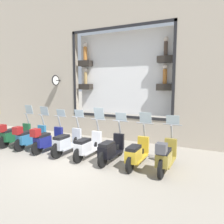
% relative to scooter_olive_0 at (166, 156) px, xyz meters
% --- Properties ---
extents(ground_plane, '(120.00, 120.00, 0.00)m').
position_rel_scooter_olive_0_xyz_m(ground_plane, '(-0.52, 2.85, -0.49)').
color(ground_plane, gray).
extents(building_facade, '(1.19, 36.00, 9.39)m').
position_rel_scooter_olive_0_xyz_m(building_facade, '(3.08, 2.85, 4.30)').
color(building_facade, '#ADA08E').
rests_on(building_facade, ground_plane).
extents(scooter_olive_0, '(1.81, 0.61, 1.59)m').
position_rel_scooter_olive_0_xyz_m(scooter_olive_0, '(0.00, 0.00, 0.00)').
color(scooter_olive_0, black).
rests_on(scooter_olive_0, ground_plane).
extents(scooter_yellow_1, '(1.80, 0.60, 1.63)m').
position_rel_scooter_olive_0_xyz_m(scooter_yellow_1, '(0.05, 0.91, -0.06)').
color(scooter_yellow_1, black).
rests_on(scooter_yellow_1, ground_plane).
extents(scooter_black_2, '(1.80, 0.60, 1.56)m').
position_rel_scooter_olive_0_xyz_m(scooter_black_2, '(0.05, 1.82, -0.06)').
color(scooter_black_2, black).
rests_on(scooter_black_2, ground_plane).
extents(scooter_white_3, '(1.80, 0.61, 1.70)m').
position_rel_scooter_olive_0_xyz_m(scooter_white_3, '(0.05, 2.73, -0.06)').
color(scooter_white_3, black).
rests_on(scooter_white_3, ground_plane).
extents(scooter_silver_4, '(1.81, 0.60, 1.57)m').
position_rel_scooter_olive_0_xyz_m(scooter_silver_4, '(0.06, 3.65, -0.04)').
color(scooter_silver_4, black).
rests_on(scooter_silver_4, ground_plane).
extents(scooter_navy_5, '(1.80, 0.61, 1.54)m').
position_rel_scooter_olive_0_xyz_m(scooter_navy_5, '(-0.01, 4.56, -0.02)').
color(scooter_navy_5, black).
rests_on(scooter_navy_5, ground_plane).
extents(scooter_teal_6, '(1.80, 0.61, 1.62)m').
position_rel_scooter_olive_0_xyz_m(scooter_teal_6, '(-0.01, 5.47, -0.02)').
color(scooter_teal_6, black).
rests_on(scooter_teal_6, ground_plane).
extents(scooter_green_7, '(1.80, 0.61, 1.64)m').
position_rel_scooter_olive_0_xyz_m(scooter_green_7, '(-0.01, 6.38, -0.02)').
color(scooter_green_7, black).
rests_on(scooter_green_7, ground_plane).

